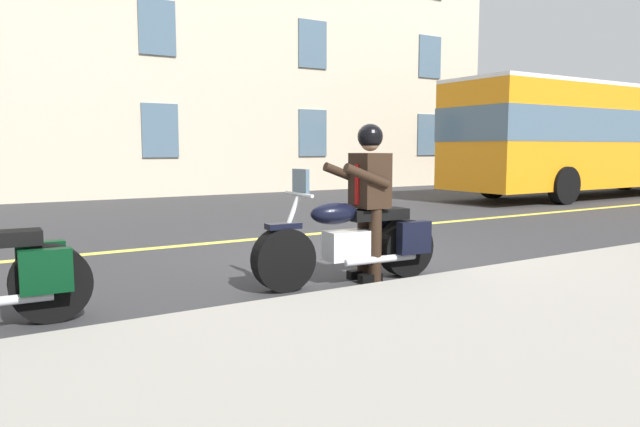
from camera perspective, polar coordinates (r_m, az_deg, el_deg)
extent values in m
plane|color=#333335|center=(8.05, 2.23, -4.19)|extent=(80.00, 80.00, 0.00)
cube|color=#E5DB4C|center=(9.75, -4.39, -2.32)|extent=(60.00, 0.16, 0.01)
cylinder|color=black|center=(6.08, -3.56, -4.49)|extent=(0.67, 0.24, 0.66)
cylinder|color=black|center=(6.86, 8.30, -3.30)|extent=(0.67, 0.24, 0.66)
cube|color=silver|center=(6.44, 2.93, -3.07)|extent=(0.58, 0.32, 0.32)
ellipsoid|color=black|center=(6.29, 1.39, 0.03)|extent=(0.58, 0.32, 0.24)
cube|color=black|center=(6.58, 5.55, -0.07)|extent=(0.72, 0.32, 0.12)
cube|color=black|center=(6.64, 9.10, -2.33)|extent=(0.41, 0.15, 0.36)
cube|color=black|center=(6.99, 6.91, -1.86)|extent=(0.41, 0.15, 0.36)
cylinder|color=silver|center=(6.05, -3.40, -1.96)|extent=(0.35, 0.07, 0.76)
cylinder|color=silver|center=(6.07, -2.06, 1.88)|extent=(0.07, 0.60, 0.04)
cube|color=black|center=(6.03, -3.58, -1.22)|extent=(0.37, 0.18, 0.06)
cylinder|color=silver|center=(6.49, 5.93, -4.45)|extent=(0.90, 0.14, 0.08)
cube|color=slate|center=(6.07, -1.89, 3.02)|extent=(0.06, 0.32, 0.28)
cylinder|color=black|center=(6.47, 5.38, -3.04)|extent=(0.14, 0.14, 0.84)
cube|color=black|center=(6.51, 4.90, -6.30)|extent=(0.27, 0.13, 0.10)
cylinder|color=black|center=(6.67, 4.24, -2.75)|extent=(0.14, 0.14, 0.84)
cube|color=black|center=(6.70, 3.77, -5.91)|extent=(0.27, 0.13, 0.10)
cube|color=black|center=(6.49, 4.86, 3.22)|extent=(0.35, 0.42, 0.60)
cube|color=red|center=(6.41, 3.65, 2.83)|extent=(0.03, 0.07, 0.44)
cylinder|color=black|center=(6.21, 4.58, 3.63)|extent=(0.56, 0.14, 0.28)
cylinder|color=black|center=(6.58, 2.50, 3.80)|extent=(0.56, 0.14, 0.28)
sphere|color=tan|center=(6.48, 4.89, 7.02)|extent=(0.22, 0.22, 0.22)
sphere|color=black|center=(6.48, 4.90, 7.46)|extent=(0.28, 0.28, 0.28)
cylinder|color=black|center=(5.52, -24.66, -6.17)|extent=(0.67, 0.22, 0.66)
cube|color=black|center=(5.28, -25.05, -5.09)|extent=(0.40, 0.13, 0.36)
cube|color=black|center=(5.71, -25.44, -4.28)|extent=(0.40, 0.13, 0.36)
cube|color=orange|center=(20.00, 25.32, 6.61)|extent=(11.00, 2.50, 2.85)
cube|color=slate|center=(20.01, 25.36, 7.54)|extent=(11.04, 2.52, 0.90)
cube|color=white|center=(20.08, 25.52, 10.82)|extent=(11.00, 2.50, 0.10)
cylinder|color=black|center=(23.71, 27.46, 3.29)|extent=(1.00, 0.30, 1.00)
cylinder|color=black|center=(18.20, 16.45, 3.03)|extent=(1.00, 0.30, 1.00)
cylinder|color=black|center=(16.71, 22.61, 2.53)|extent=(1.00, 0.30, 1.00)
cube|color=beige|center=(21.64, -17.98, 17.39)|extent=(26.64, 6.00, 11.45)
cube|color=slate|center=(23.70, 10.47, 7.52)|extent=(1.10, 0.06, 1.60)
cube|color=slate|center=(20.50, -0.71, 7.82)|extent=(1.10, 0.06, 1.60)
cube|color=slate|center=(18.31, -15.25, 7.78)|extent=(1.10, 0.06, 1.60)
cube|color=slate|center=(23.96, 10.62, 14.71)|extent=(1.10, 0.06, 1.60)
cube|color=slate|center=(20.79, -0.72, 16.12)|extent=(1.10, 0.06, 1.60)
cube|color=slate|center=(18.64, -15.53, 17.03)|extent=(1.10, 0.06, 1.60)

